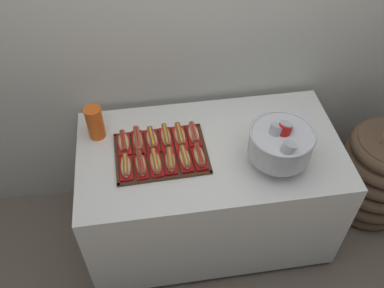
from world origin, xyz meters
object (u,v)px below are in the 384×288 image
(hot_dog_1, at_px, (141,164))
(hot_dog_9, at_px, (166,137))
(hot_dog_0, at_px, (126,167))
(punch_bowl, at_px, (281,143))
(hot_dog_10, at_px, (180,136))
(serving_tray, at_px, (161,154))
(hot_dog_11, at_px, (194,134))
(hot_dog_3, at_px, (170,161))
(floor_vase, at_px, (376,174))
(hot_dog_6, at_px, (124,143))
(hot_dog_7, at_px, (138,141))
(hot_dog_4, at_px, (185,159))
(buffet_table, at_px, (209,190))
(hot_dog_5, at_px, (199,157))
(hot_dog_8, at_px, (152,140))
(hot_dog_2, at_px, (156,163))
(cup_stack, at_px, (95,123))

(hot_dog_1, bearing_deg, hot_dog_9, 49.24)
(hot_dog_0, xyz_separation_m, hot_dog_1, (0.07, 0.00, 0.00))
(punch_bowl, bearing_deg, hot_dog_10, 154.08)
(serving_tray, bearing_deg, hot_dog_11, 25.26)
(hot_dog_3, height_order, hot_dog_10, same)
(floor_vase, bearing_deg, hot_dog_6, 178.68)
(hot_dog_9, distance_m, hot_dog_11, 0.15)
(hot_dog_0, height_order, hot_dog_7, hot_dog_7)
(hot_dog_6, bearing_deg, hot_dog_4, -27.30)
(buffet_table, distance_m, hot_dog_3, 0.46)
(hot_dog_7, bearing_deg, hot_dog_11, 1.51)
(hot_dog_5, bearing_deg, hot_dog_8, 145.26)
(buffet_table, height_order, hot_dog_0, hot_dog_0)
(buffet_table, height_order, hot_dog_10, hot_dog_10)
(hot_dog_1, bearing_deg, hot_dog_8, 67.07)
(hot_dog_4, xyz_separation_m, hot_dog_7, (-0.23, 0.16, 0.00))
(hot_dog_2, distance_m, hot_dog_4, 0.15)
(hot_dog_11, bearing_deg, serving_tray, -154.74)
(hot_dog_3, height_order, punch_bowl, punch_bowl)
(hot_dog_5, bearing_deg, buffet_table, 46.17)
(hot_dog_0, bearing_deg, hot_dog_3, 1.51)
(floor_vase, xyz_separation_m, hot_dog_3, (-1.33, -0.12, 0.50))
(punch_bowl, bearing_deg, hot_dog_2, 174.40)
(hot_dog_10, bearing_deg, floor_vase, -2.00)
(hot_dog_2, distance_m, hot_dog_10, 0.22)
(hot_dog_6, height_order, hot_dog_7, hot_dog_7)
(hot_dog_6, bearing_deg, hot_dog_8, 1.51)
(floor_vase, height_order, hot_dog_4, floor_vase)
(floor_vase, bearing_deg, hot_dog_7, 178.54)
(hot_dog_0, bearing_deg, hot_dog_8, 49.24)
(floor_vase, height_order, hot_dog_0, floor_vase)
(hot_dog_1, relative_size, hot_dog_6, 1.12)
(serving_tray, bearing_deg, hot_dog_8, 115.96)
(hot_dog_2, relative_size, hot_dog_9, 0.97)
(hot_dog_1, distance_m, hot_dog_8, 0.18)
(hot_dog_9, bearing_deg, hot_dog_0, -142.23)
(hot_dog_4, distance_m, hot_dog_9, 0.18)
(serving_tray, xyz_separation_m, hot_dog_1, (-0.11, -0.09, 0.03))
(hot_dog_6, bearing_deg, buffet_table, -9.61)
(hot_dog_7, xyz_separation_m, punch_bowl, (0.70, -0.22, 0.11))
(buffet_table, xyz_separation_m, hot_dog_10, (-0.15, 0.08, 0.39))
(hot_dog_3, bearing_deg, hot_dog_7, 133.79)
(hot_dog_1, xyz_separation_m, hot_dog_9, (0.15, 0.17, 0.00))
(floor_vase, xyz_separation_m, hot_dog_11, (-1.18, 0.05, 0.50))
(hot_dog_0, xyz_separation_m, hot_dog_9, (0.22, 0.17, 0.00))
(hot_dog_8, bearing_deg, hot_dog_3, -64.04)
(buffet_table, height_order, floor_vase, floor_vase)
(hot_dog_5, bearing_deg, hot_dog_2, -178.49)
(hot_dog_11, xyz_separation_m, punch_bowl, (0.40, -0.23, 0.11))
(hot_dog_3, bearing_deg, cup_stack, 143.71)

